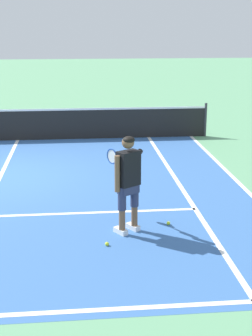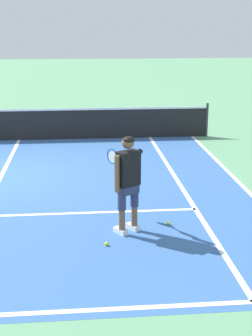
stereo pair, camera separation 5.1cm
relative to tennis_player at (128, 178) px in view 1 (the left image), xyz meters
name	(u,v)px [view 1 (the left image)]	position (x,y,z in m)	size (l,w,h in m)	color
ground_plane	(0,177)	(-2.68, 3.50, -0.99)	(80.00, 80.00, 0.00)	#609E70
line_centre_service	(4,169)	(-2.68, 4.15, -0.99)	(0.10, 6.40, 0.01)	white
line_singles_right	(180,185)	(1.43, 2.46, -0.99)	(0.10, 9.79, 0.01)	white
line_doubles_right	(239,183)	(2.81, 2.46, -0.99)	(0.10, 9.79, 0.01)	white
tennis_net	(17,124)	(-2.68, 7.35, -0.49)	(11.96, 0.08, 1.07)	#333338
tennis_player	(128,178)	(0.00, 0.00, 0.00)	(0.59, 1.22, 1.71)	white
tennis_ball_near_feet	(168,223)	(0.77, 0.22, -0.96)	(0.07, 0.07, 0.07)	#CCE02D
tennis_ball_by_baseline	(107,244)	(-0.40, -0.55, -0.96)	(0.07, 0.07, 0.07)	#CCE02D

